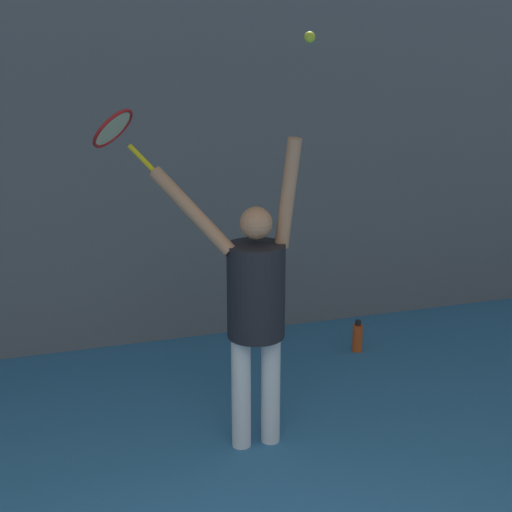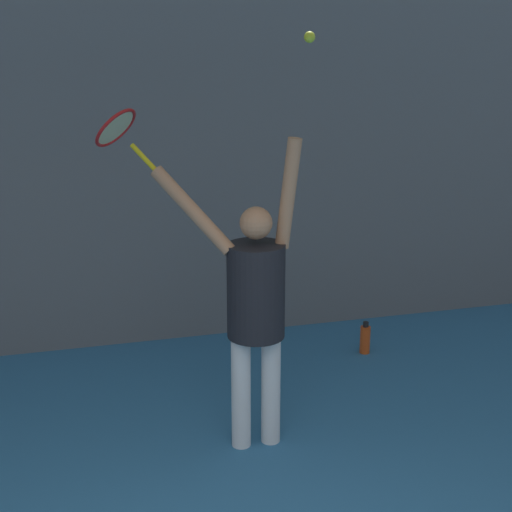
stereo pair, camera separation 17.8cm
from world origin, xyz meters
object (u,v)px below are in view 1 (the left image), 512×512
(tennis_ball, at_px, (310,37))
(water_bottle, at_px, (357,337))
(tennis_player, at_px, (255,300))
(tennis_racket, at_px, (115,131))

(tennis_ball, bearing_deg, water_bottle, 51.92)
(tennis_player, relative_size, water_bottle, 7.16)
(tennis_player, relative_size, tennis_racket, 4.75)
(tennis_player, bearing_deg, tennis_racket, 147.46)
(tennis_player, relative_size, tennis_ball, 32.03)
(tennis_racket, bearing_deg, tennis_player, -32.54)
(tennis_racket, relative_size, tennis_ball, 6.75)
(tennis_player, bearing_deg, tennis_ball, -24.07)
(tennis_racket, distance_m, tennis_ball, 1.36)
(tennis_player, distance_m, tennis_ball, 1.66)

